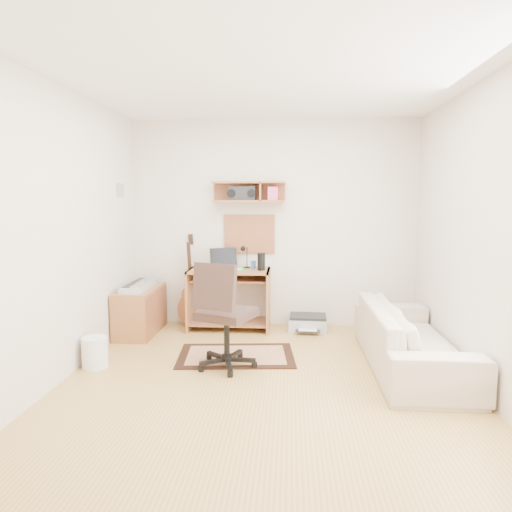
# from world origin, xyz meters

# --- Properties ---
(floor) EXTENTS (3.60, 4.00, 0.01)m
(floor) POSITION_xyz_m (0.00, 0.00, -0.01)
(floor) COLOR tan
(floor) RESTS_ON ground
(ceiling) EXTENTS (3.60, 4.00, 0.01)m
(ceiling) POSITION_xyz_m (0.00, 0.00, 2.60)
(ceiling) COLOR white
(ceiling) RESTS_ON ground
(back_wall) EXTENTS (3.60, 0.01, 2.60)m
(back_wall) POSITION_xyz_m (0.00, 2.00, 1.30)
(back_wall) COLOR beige
(back_wall) RESTS_ON ground
(left_wall) EXTENTS (0.01, 4.00, 2.60)m
(left_wall) POSITION_xyz_m (-1.80, 0.00, 1.30)
(left_wall) COLOR beige
(left_wall) RESTS_ON ground
(right_wall) EXTENTS (0.01, 4.00, 2.60)m
(right_wall) POSITION_xyz_m (1.80, 0.00, 1.30)
(right_wall) COLOR beige
(right_wall) RESTS_ON ground
(wall_shelf) EXTENTS (0.90, 0.25, 0.26)m
(wall_shelf) POSITION_xyz_m (-0.30, 1.88, 1.70)
(wall_shelf) COLOR #9C6337
(wall_shelf) RESTS_ON back_wall
(cork_board) EXTENTS (0.64, 0.03, 0.49)m
(cork_board) POSITION_xyz_m (-0.30, 1.98, 1.17)
(cork_board) COLOR #A88654
(cork_board) RESTS_ON back_wall
(wall_photo) EXTENTS (0.02, 0.20, 0.15)m
(wall_photo) POSITION_xyz_m (-1.79, 1.50, 1.72)
(wall_photo) COLOR #4C8CBF
(wall_photo) RESTS_ON left_wall
(desk) EXTENTS (1.00, 0.55, 0.75)m
(desk) POSITION_xyz_m (-0.53, 1.73, 0.38)
(desk) COLOR #9C6337
(desk) RESTS_ON floor
(laptop) EXTENTS (0.45, 0.45, 0.26)m
(laptop) POSITION_xyz_m (-0.57, 1.71, 0.88)
(laptop) COLOR silver
(laptop) RESTS_ON desk
(speaker) EXTENTS (0.10, 0.10, 0.21)m
(speaker) POSITION_xyz_m (-0.13, 1.68, 0.86)
(speaker) COLOR black
(speaker) RESTS_ON desk
(desk_lamp) EXTENTS (0.09, 0.09, 0.28)m
(desk_lamp) POSITION_xyz_m (-0.32, 1.87, 0.89)
(desk_lamp) COLOR black
(desk_lamp) RESTS_ON desk
(pencil_cup) EXTENTS (0.07, 0.07, 0.10)m
(pencil_cup) POSITION_xyz_m (-0.24, 1.83, 0.80)
(pencil_cup) COLOR #335A9A
(pencil_cup) RESTS_ON desk
(boombox) EXTENTS (0.33, 0.15, 0.17)m
(boombox) POSITION_xyz_m (-0.38, 1.87, 1.68)
(boombox) COLOR black
(boombox) RESTS_ON wall_shelf
(rug) EXTENTS (1.25, 0.89, 0.02)m
(rug) POSITION_xyz_m (-0.33, 0.69, 0.01)
(rug) COLOR #CEB68A
(rug) RESTS_ON floor
(task_chair) EXTENTS (0.70, 0.70, 1.05)m
(task_chair) POSITION_xyz_m (-0.38, 0.37, 0.52)
(task_chair) COLOR #32221D
(task_chair) RESTS_ON floor
(cabinet) EXTENTS (0.40, 0.90, 0.55)m
(cabinet) POSITION_xyz_m (-1.58, 1.45, 0.28)
(cabinet) COLOR #9C6337
(cabinet) RESTS_ON floor
(music_keyboard) EXTENTS (0.24, 0.76, 0.07)m
(music_keyboard) POSITION_xyz_m (-1.58, 1.45, 0.58)
(music_keyboard) COLOR #B2B5BA
(music_keyboard) RESTS_ON cabinet
(guitar) EXTENTS (0.32, 0.21, 1.17)m
(guitar) POSITION_xyz_m (-1.06, 1.86, 0.59)
(guitar) COLOR #9F5930
(guitar) RESTS_ON floor
(waste_basket) EXTENTS (0.32, 0.32, 0.29)m
(waste_basket) POSITION_xyz_m (-1.65, 0.27, 0.15)
(waste_basket) COLOR white
(waste_basket) RESTS_ON floor
(printer) EXTENTS (0.48, 0.38, 0.17)m
(printer) POSITION_xyz_m (0.44, 1.73, 0.09)
(printer) COLOR #A5A8AA
(printer) RESTS_ON floor
(sofa) EXTENTS (0.59, 2.00, 0.78)m
(sofa) POSITION_xyz_m (1.38, 0.51, 0.39)
(sofa) COLOR #C6B39C
(sofa) RESTS_ON floor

